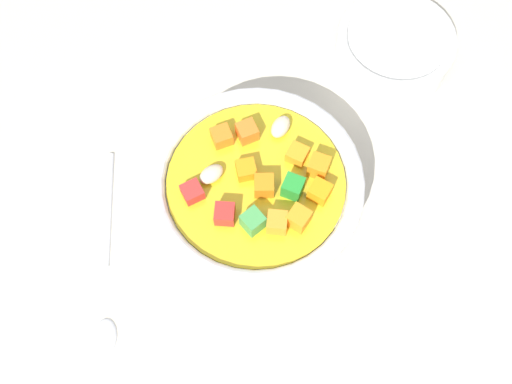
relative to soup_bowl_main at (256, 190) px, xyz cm
name	(u,v)px	position (x,y,z in cm)	size (l,w,h in cm)	color
ground_plane	(256,207)	(-0.02, -0.01, -4.20)	(140.00, 140.00, 2.00)	#BAB2A0
soup_bowl_main	(256,190)	(0.00, 0.00, 0.00)	(19.22, 19.22, 6.91)	white
spoon	(104,275)	(-4.33, -14.91, -2.78)	(15.48, 13.59, 0.96)	silver
side_bowl_small	(394,47)	(-2.08, 21.77, -1.07)	(12.12, 12.12, 4.11)	white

